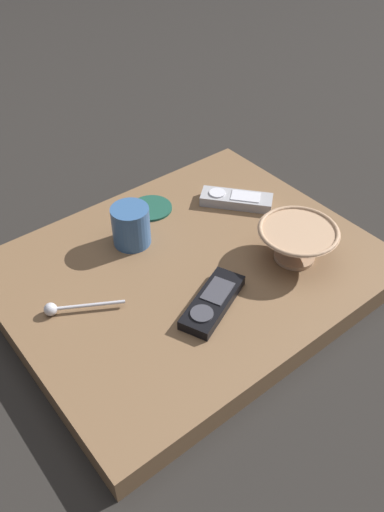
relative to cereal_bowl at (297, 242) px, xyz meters
name	(u,v)px	position (x,y,z in m)	size (l,w,h in m)	color
ground_plane	(189,282)	(0.11, 0.17, -0.09)	(6.00, 6.00, 0.00)	black
table	(189,272)	(0.11, 0.17, -0.06)	(0.55, 0.68, 0.05)	brown
cereal_bowl	(297,242)	(0.00, 0.00, 0.00)	(0.15, 0.15, 0.07)	tan
coffee_mug	(131,226)	(0.23, 0.22, 0.00)	(0.07, 0.07, 0.08)	#33598C
teaspoon	(61,308)	(0.15, 0.42, -0.03)	(0.08, 0.12, 0.02)	silver
tv_remote_near	(236,199)	(0.20, -0.03, -0.03)	(0.15, 0.14, 0.02)	#9E9EA3
tv_remote_far	(213,302)	(0.00, 0.20, -0.03)	(0.11, 0.16, 0.02)	black
drink_coaster	(151,208)	(0.30, 0.12, -0.04)	(0.09, 0.09, 0.01)	#194738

